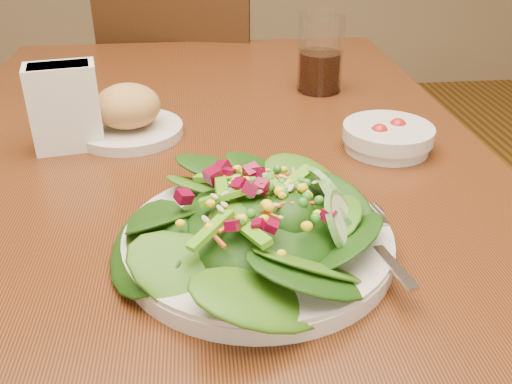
# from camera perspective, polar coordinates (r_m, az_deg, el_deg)

# --- Properties ---
(dining_table) EXTENTS (0.90, 1.40, 0.75)m
(dining_table) POSITION_cam_1_polar(r_m,az_deg,el_deg) (0.94, -4.76, -1.93)
(dining_table) COLOR #652F13
(dining_table) RESTS_ON ground_plane
(chair_far) EXTENTS (0.52, 0.52, 0.94)m
(chair_far) POSITION_cam_1_polar(r_m,az_deg,el_deg) (1.78, -6.75, 8.01)
(chair_far) COLOR black
(chair_far) RESTS_ON ground_plane
(salad_plate) EXTENTS (0.31, 0.31, 0.09)m
(salad_plate) POSITION_cam_1_polar(r_m,az_deg,el_deg) (0.65, 1.12, -3.39)
(salad_plate) COLOR silver
(salad_plate) RESTS_ON dining_table
(bread_plate) EXTENTS (0.17, 0.17, 0.09)m
(bread_plate) POSITION_cam_1_polar(r_m,az_deg,el_deg) (0.97, -12.63, 7.47)
(bread_plate) COLOR silver
(bread_plate) RESTS_ON dining_table
(tomato_bowl) EXTENTS (0.14, 0.14, 0.05)m
(tomato_bowl) POSITION_cam_1_polar(r_m,az_deg,el_deg) (0.92, 13.02, 5.37)
(tomato_bowl) COLOR silver
(tomato_bowl) RESTS_ON dining_table
(drinking_glass) EXTENTS (0.09, 0.09, 0.16)m
(drinking_glass) POSITION_cam_1_polar(r_m,az_deg,el_deg) (1.16, 6.44, 13.20)
(drinking_glass) COLOR silver
(drinking_glass) RESTS_ON dining_table
(napkin_holder) EXTENTS (0.11, 0.07, 0.14)m
(napkin_holder) POSITION_cam_1_polar(r_m,az_deg,el_deg) (0.94, -18.58, 8.24)
(napkin_holder) COLOR white
(napkin_holder) RESTS_ON dining_table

